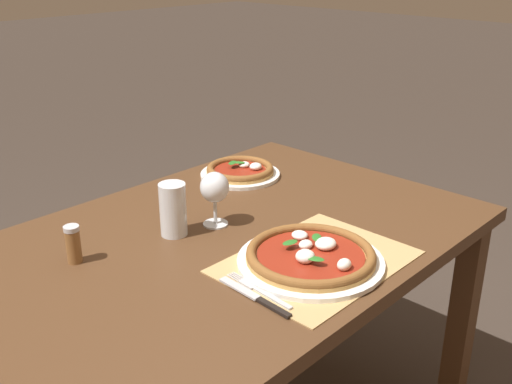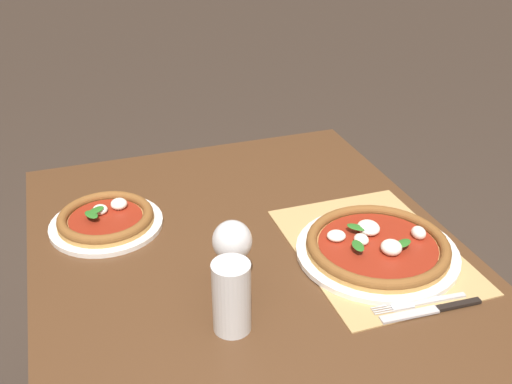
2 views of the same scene
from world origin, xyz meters
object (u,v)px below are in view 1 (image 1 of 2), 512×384
object	(u,v)px
knife	(254,296)
fork	(259,290)
pizza_far	(240,171)
pepper_shaker	(73,244)
pizza_near	(311,256)
pint_glass	(173,210)
wine_glass	(215,190)

from	to	relation	value
knife	fork	bearing A→B (deg)	22.78
pizza_far	pepper_shaker	world-z (taller)	pepper_shaker
pizza_far	fork	world-z (taller)	pizza_far
pizza_near	fork	xyz separation A→B (m)	(-0.18, 0.01, -0.02)
pizza_far	pint_glass	size ratio (longest dim) A/B	1.85
pizza_far	pepper_shaker	bearing A→B (deg)	-169.88
pint_glass	pizza_far	bearing A→B (deg)	22.66
wine_glass	fork	xyz separation A→B (m)	(-0.17, -0.33, -0.10)
fork	pepper_shaker	xyz separation A→B (m)	(-0.21, 0.42, 0.04)
pint_glass	fork	bearing A→B (deg)	-98.94
pint_glass	knife	distance (m)	0.39
fork	knife	xyz separation A→B (m)	(-0.03, -0.01, 0.00)
pizza_far	fork	distance (m)	0.74
wine_glass	knife	xyz separation A→B (m)	(-0.20, -0.34, -0.10)
pizza_near	pepper_shaker	xyz separation A→B (m)	(-0.39, 0.43, 0.03)
pizza_near	pizza_far	world-z (taller)	pizza_near
knife	pint_glass	bearing A→B (deg)	77.43
pepper_shaker	knife	bearing A→B (deg)	-67.26
pizza_near	pint_glass	distance (m)	0.39
pizza_far	wine_glass	world-z (taller)	wine_glass
knife	wine_glass	bearing A→B (deg)	59.41
wine_glass	pepper_shaker	distance (m)	0.40
pint_glass	knife	size ratio (longest dim) A/B	0.67
wine_glass	pint_glass	size ratio (longest dim) A/B	1.07
pint_glass	pepper_shaker	xyz separation A→B (m)	(-0.27, 0.06, -0.02)
pizza_near	pizza_far	xyz separation A→B (m)	(0.31, 0.55, -0.00)
wine_glass	pint_glass	distance (m)	0.13
pint_glass	knife	xyz separation A→B (m)	(-0.08, -0.38, -0.06)
pizza_near	pepper_shaker	distance (m)	0.58
pizza_near	fork	size ratio (longest dim) A/B	1.79
pint_glass	fork	world-z (taller)	pint_glass
pizza_far	knife	xyz separation A→B (m)	(-0.52, -0.56, -0.01)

